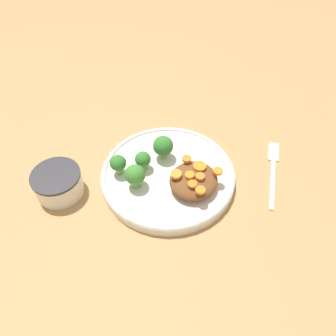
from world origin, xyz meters
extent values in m
plane|color=tan|center=(0.00, 0.00, 0.00)|extent=(4.00, 4.00, 0.00)
cylinder|color=silver|center=(0.00, 0.00, 0.01)|extent=(0.29, 0.29, 0.02)
torus|color=silver|center=(0.00, 0.00, 0.02)|extent=(0.29, 0.29, 0.01)
cylinder|color=white|center=(-0.17, -0.16, 0.03)|extent=(0.10, 0.10, 0.05)
cylinder|color=#333338|center=(-0.17, -0.16, 0.05)|extent=(0.10, 0.10, 0.01)
cylinder|color=white|center=(-0.17, -0.16, 0.04)|extent=(0.08, 0.08, 0.01)
ellipsoid|color=brown|center=(0.06, 0.00, 0.04)|extent=(0.10, 0.10, 0.04)
cylinder|color=#7FA85B|center=(-0.03, 0.03, 0.03)|extent=(0.01, 0.01, 0.02)
sphere|color=#337A2D|center=(-0.03, 0.03, 0.06)|extent=(0.04, 0.04, 0.04)
cylinder|color=#759E51|center=(-0.05, -0.02, 0.03)|extent=(0.02, 0.02, 0.02)
sphere|color=#337A2D|center=(-0.05, -0.02, 0.05)|extent=(0.03, 0.03, 0.03)
cylinder|color=#7FA85B|center=(-0.08, -0.06, 0.03)|extent=(0.01, 0.01, 0.02)
sphere|color=#337A2D|center=(-0.08, -0.06, 0.05)|extent=(0.03, 0.03, 0.03)
cylinder|color=#759E51|center=(-0.03, -0.07, 0.03)|extent=(0.02, 0.02, 0.02)
sphere|color=#3D8433|center=(-0.03, -0.07, 0.05)|extent=(0.04, 0.04, 0.04)
cylinder|color=orange|center=(0.06, 0.02, 0.06)|extent=(0.03, 0.03, 0.00)
cylinder|color=orange|center=(0.09, -0.03, 0.06)|extent=(0.02, 0.02, 0.01)
cylinder|color=orange|center=(0.06, -0.01, 0.06)|extent=(0.02, 0.02, 0.01)
cylinder|color=orange|center=(0.10, 0.03, 0.06)|extent=(0.02, 0.02, 0.01)
cylinder|color=orange|center=(0.07, -0.02, 0.06)|extent=(0.02, 0.02, 0.00)
cylinder|color=orange|center=(0.03, -0.02, 0.06)|extent=(0.02, 0.02, 0.01)
cylinder|color=orange|center=(0.03, 0.03, 0.06)|extent=(0.02, 0.02, 0.01)
cylinder|color=orange|center=(0.08, 0.00, 0.06)|extent=(0.02, 0.02, 0.01)
cube|color=silver|center=(0.19, 0.12, 0.00)|extent=(0.06, 0.13, 0.01)
cube|color=silver|center=(0.16, 0.21, 0.00)|extent=(0.04, 0.06, 0.01)
camera|label=1|loc=(0.26, -0.37, 0.55)|focal=35.00mm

